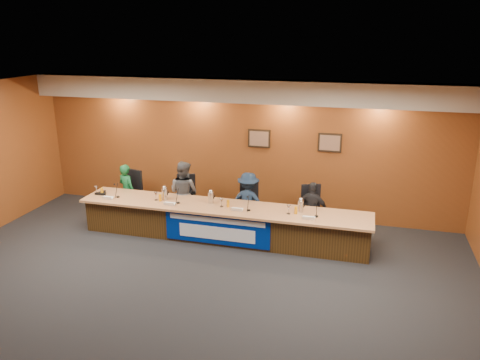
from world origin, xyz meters
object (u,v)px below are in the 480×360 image
at_px(dais_body, 223,223).
at_px(carafe_left, 165,194).
at_px(office_chair_d, 313,214).
at_px(speakerphone, 102,193).
at_px(panelist_b, 184,193).
at_px(office_chair_c, 249,208).
at_px(banner, 217,229).
at_px(office_chair_a, 130,196).
at_px(panelist_d, 312,210).
at_px(panelist_a, 127,191).
at_px(carafe_mid, 211,198).
at_px(office_chair_b, 186,202).
at_px(carafe_right, 301,206).
at_px(panelist_c, 248,202).

height_order(dais_body, carafe_left, carafe_left).
distance_m(office_chair_d, speakerphone, 4.64).
xyz_separation_m(panelist_b, office_chair_c, (1.50, 0.10, -0.25)).
height_order(dais_body, banner, banner).
xyz_separation_m(dais_body, office_chair_a, (-2.52, 0.68, 0.13)).
xyz_separation_m(office_chair_a, office_chair_c, (2.92, 0.00, 0.00)).
distance_m(dais_body, office_chair_c, 0.80).
height_order(panelist_d, office_chair_d, panelist_d).
distance_m(panelist_a, office_chair_d, 4.32).
distance_m(panelist_d, carafe_mid, 2.15).
bearing_deg(office_chair_c, panelist_d, -20.65).
relative_size(banner, carafe_left, 8.67).
bearing_deg(carafe_mid, office_chair_d, 16.66).
xyz_separation_m(dais_body, carafe_left, (-1.29, -0.01, 0.53)).
bearing_deg(office_chair_b, carafe_mid, -53.30).
height_order(carafe_left, speakerphone, carafe_left).
bearing_deg(carafe_left, dais_body, 0.41).
distance_m(dais_body, panelist_a, 2.60).
bearing_deg(panelist_a, office_chair_d, -157.04).
height_order(panelist_a, speakerphone, panelist_a).
bearing_deg(carafe_mid, office_chair_c, 42.36).
bearing_deg(panelist_b, dais_body, 168.88).
bearing_deg(office_chair_a, banner, -8.59).
bearing_deg(carafe_right, panelist_a, 172.73).
bearing_deg(speakerphone, panelist_c, 11.19).
bearing_deg(carafe_left, office_chair_b, 73.99).
bearing_deg(panelist_a, carafe_right, -165.64).
bearing_deg(dais_body, banner, -90.00).
height_order(banner, carafe_right, carafe_right).
xyz_separation_m(dais_body, panelist_b, (-1.10, 0.58, 0.38)).
xyz_separation_m(panelist_c, carafe_right, (1.21, -0.53, 0.21)).
xyz_separation_m(office_chair_a, office_chair_b, (1.42, 0.00, 0.00)).
distance_m(panelist_c, office_chair_a, 2.93).
bearing_deg(dais_body, panelist_b, 152.14).
xyz_separation_m(banner, panelist_b, (-1.10, 0.99, 0.35)).
relative_size(office_chair_a, carafe_mid, 2.04).
bearing_deg(carafe_mid, dais_body, -12.20).
xyz_separation_m(office_chair_d, carafe_mid, (-2.07, -0.62, 0.39)).
distance_m(dais_body, panelist_d, 1.90).
height_order(office_chair_b, office_chair_c, same).
height_order(panelist_d, carafe_left, panelist_d).
relative_size(office_chair_a, office_chair_d, 1.00).
xyz_separation_m(banner, carafe_mid, (-0.28, 0.47, 0.49)).
bearing_deg(office_chair_a, speakerphone, -94.91).
distance_m(panelist_b, office_chair_a, 1.45).
distance_m(dais_body, office_chair_a, 2.61).
relative_size(panelist_b, carafe_mid, 6.20).
distance_m(carafe_left, carafe_right, 2.91).
height_order(panelist_a, office_chair_a, panelist_a).
bearing_deg(office_chair_b, panelist_d, -18.18).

